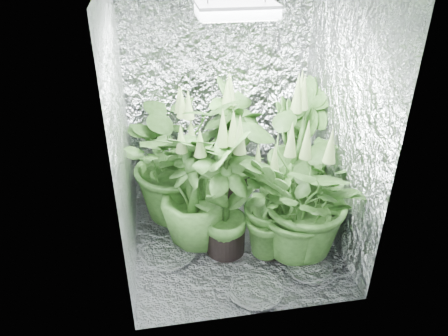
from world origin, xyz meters
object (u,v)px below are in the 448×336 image
Objects in this scene: plant_f at (226,194)px; circulation_fan at (295,199)px; plant_b at (234,143)px; grow_lamp at (237,10)px; plant_c at (299,148)px; plant_g at (271,207)px; plant_a at (176,157)px; plant_e at (303,197)px; plant_d at (194,190)px.

plant_f reaches higher than circulation_fan.
plant_f is at bearing -154.60° from circulation_fan.
plant_b is 3.52× the size of circulation_fan.
plant_b reaches higher than circulation_fan.
plant_c is at bearing 30.86° from grow_lamp.
plant_b is at bearing 79.05° from grow_lamp.
plant_c is (0.51, -0.26, 0.04)m from plant_b.
grow_lamp is 0.41× the size of plant_b.
plant_g is (0.24, -0.20, -1.39)m from grow_lamp.
plant_a is 1.08× the size of plant_b.
plant_c is 3.74× the size of circulation_fan.
plant_e is at bearing -29.62° from grow_lamp.
plant_a is at bearing 119.81° from plant_f.
plant_a is 0.43m from plant_d.
plant_f is at bearing -145.07° from plant_c.
plant_b is at bearing 138.25° from circulation_fan.
plant_c is 1.19× the size of plant_d.
grow_lamp reaches higher than plant_b.
plant_g is (0.33, -0.07, -0.10)m from plant_f.
plant_e is at bearing -14.13° from plant_f.
plant_d is 0.83m from plant_e.
plant_b is 0.80m from plant_f.
plant_c is 0.89m from plant_f.
plant_b is 0.74m from circulation_fan.
plant_e is (0.77, -0.29, 0.04)m from plant_d.
plant_f is at bearing -34.60° from plant_d.
grow_lamp reaches higher than plant_c.
plant_b is at bearing 20.81° from plant_a.
plant_d reaches higher than plant_g.
circulation_fan is at bearing -105.65° from plant_c.
plant_a is 1.02× the size of plant_c.
plant_a is 1.12× the size of plant_f.
circulation_fan is at bearing 52.28° from plant_g.
plant_f reaches higher than plant_e.
plant_d is (-0.31, 0.02, -1.32)m from grow_lamp.
plant_e is (0.88, -0.70, -0.04)m from plant_a.
plant_e reaches higher than plant_d.
grow_lamp is 1.45× the size of circulation_fan.
plant_b reaches higher than plant_d.
plant_e is 0.97× the size of plant_f.
plant_a is at bearing 104.18° from plant_d.
plant_c reaches higher than circulation_fan.
plant_c is 0.47m from circulation_fan.
plant_d is 1.01m from circulation_fan.
plant_d is (0.10, -0.41, -0.08)m from plant_a.
plant_d is 1.14× the size of plant_g.
plant_f reaches higher than plant_g.
plant_c is 1.35× the size of plant_g.
plant_e is at bearing -20.56° from plant_d.
plant_b is 1.12× the size of plant_d.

